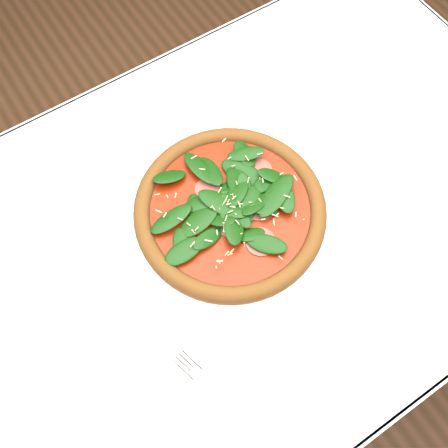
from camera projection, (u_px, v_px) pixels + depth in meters
ground at (242, 315)px, 1.57m from camera, size 6.00×6.00×0.00m
dining_table at (253, 232)px, 0.98m from camera, size 1.21×0.81×0.75m
plate at (230, 214)px, 0.88m from camera, size 0.39×0.39×0.02m
pizza at (230, 209)px, 0.86m from camera, size 0.37×0.37×0.04m
wine_glass at (5, 278)px, 0.69m from camera, size 0.08×0.08×0.20m
napkin at (221, 398)px, 0.75m from camera, size 0.16×0.12×0.01m
fork at (208, 384)px, 0.75m from camera, size 0.06×0.15×0.00m
saucer_far at (390, 40)px, 1.05m from camera, size 0.13×0.13×0.01m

